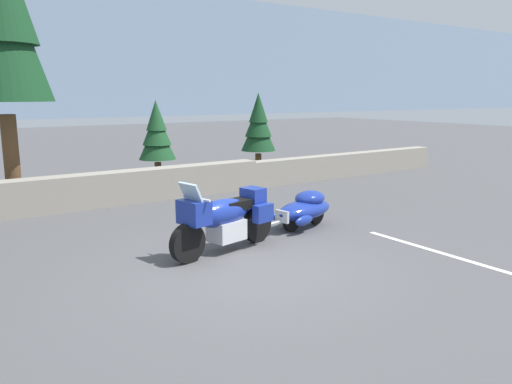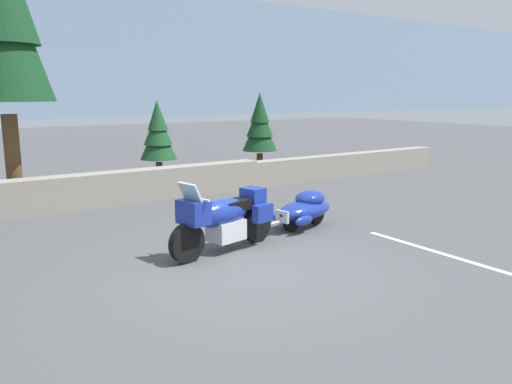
# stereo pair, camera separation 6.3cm
# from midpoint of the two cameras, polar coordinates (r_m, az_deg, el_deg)

# --- Properties ---
(ground_plane) EXTENTS (80.00, 80.00, 0.00)m
(ground_plane) POSITION_cam_midpoint_polar(r_m,az_deg,el_deg) (8.12, -1.19, -8.59)
(ground_plane) COLOR #4C4C4F
(stone_guard_wall) EXTENTS (24.00, 0.59, 0.94)m
(stone_guard_wall) POSITION_cam_midpoint_polar(r_m,az_deg,el_deg) (12.91, -18.49, 0.19)
(stone_guard_wall) COLOR gray
(stone_guard_wall) RESTS_ON ground
(touring_motorcycle) EXTENTS (2.29, 1.03, 1.33)m
(touring_motorcycle) POSITION_cam_midpoint_polar(r_m,az_deg,el_deg) (8.76, -3.51, -2.90)
(touring_motorcycle) COLOR black
(touring_motorcycle) RESTS_ON ground
(car_shaped_trailer) EXTENTS (2.23, 1.01, 0.76)m
(car_shaped_trailer) POSITION_cam_midpoint_polar(r_m,az_deg,el_deg) (10.43, 5.77, -1.86)
(car_shaped_trailer) COLOR black
(car_shaped_trailer) RESTS_ON ground
(pine_tree_secondary) EXTENTS (1.09, 1.09, 2.59)m
(pine_tree_secondary) POSITION_cam_midpoint_polar(r_m,az_deg,el_deg) (15.16, -11.00, 6.62)
(pine_tree_secondary) COLOR brown
(pine_tree_secondary) RESTS_ON ground
(pine_tree_far_right) EXTENTS (1.14, 1.14, 2.81)m
(pine_tree_far_right) POSITION_cam_midpoint_polar(r_m,az_deg,el_deg) (16.57, 0.54, 7.65)
(pine_tree_far_right) COLOR brown
(pine_tree_far_right) RESTS_ON ground
(parking_stripe_marker) EXTENTS (0.12, 3.60, 0.01)m
(parking_stripe_marker) POSITION_cam_midpoint_polar(r_m,az_deg,el_deg) (9.29, 21.41, -6.79)
(parking_stripe_marker) COLOR silver
(parking_stripe_marker) RESTS_ON ground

